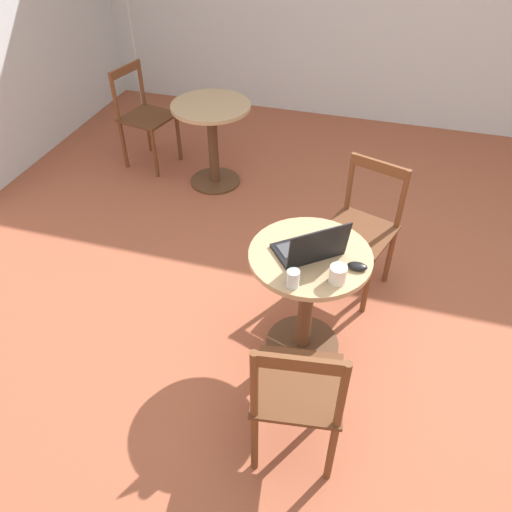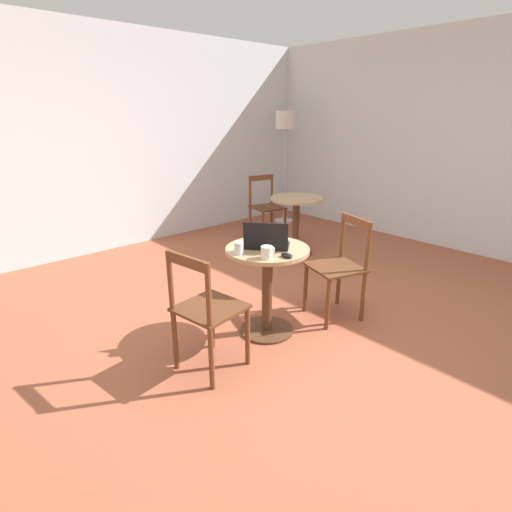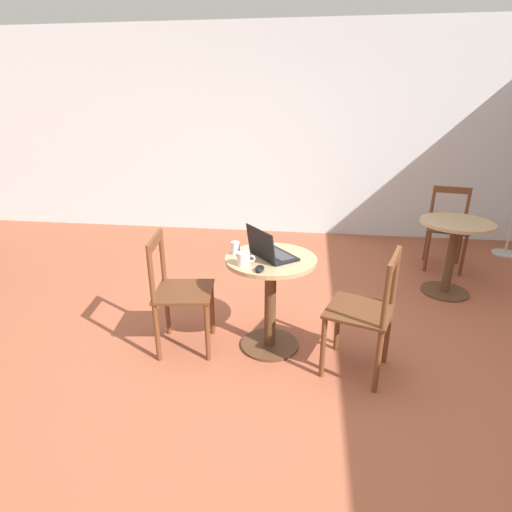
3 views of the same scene
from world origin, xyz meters
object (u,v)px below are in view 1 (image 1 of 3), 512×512
object	(u,v)px
chair_near_right	(361,230)
drinking_glass	(293,279)
mug	(338,274)
mouse	(357,266)
chair_near_left	(297,394)
chair_mid_back	(144,117)
cafe_table_mid	(212,130)
laptop	(311,248)
cafe_table_near	(308,285)

from	to	relation	value
chair_near_right	drinking_glass	distance (m)	1.00
mug	drinking_glass	size ratio (longest dim) A/B	1.34
mouse	drinking_glass	bearing A→B (deg)	126.58
chair_near_right	mug	size ratio (longest dim) A/B	7.17
chair_near_right	chair_near_left	world-z (taller)	same
chair_near_left	drinking_glass	xyz separation A→B (m)	(0.40, 0.13, 0.32)
chair_mid_back	cafe_table_mid	bearing A→B (deg)	-102.85
chair_mid_back	drinking_glass	world-z (taller)	chair_mid_back
cafe_table_mid	laptop	distance (m)	2.00
cafe_table_near	drinking_glass	bearing A→B (deg)	172.19
cafe_table_near	chair_mid_back	distance (m)	2.56
laptop	mug	bearing A→B (deg)	-133.59
chair_near_right	chair_near_left	size ratio (longest dim) A/B	1.00
cafe_table_near	chair_mid_back	xyz separation A→B (m)	(1.77, 1.85, -0.05)
chair_near_left	laptop	xyz separation A→B (m)	(0.66, 0.10, 0.32)
cafe_table_mid	cafe_table_near	bearing A→B (deg)	-144.55
mug	drinking_glass	xyz separation A→B (m)	(-0.09, 0.20, 0.00)
cafe_table_mid	mouse	size ratio (longest dim) A/B	7.25
mug	laptop	bearing A→B (deg)	46.41
cafe_table_mid	mouse	xyz separation A→B (m)	(-1.66, -1.39, 0.24)
drinking_glass	chair_mid_back	bearing A→B (deg)	41.86
cafe_table_near	mouse	xyz separation A→B (m)	(-0.05, -0.25, 0.24)
chair_mid_back	mouse	xyz separation A→B (m)	(-1.82, -2.10, 0.29)
chair_near_left	mouse	world-z (taller)	chair_near_left
chair_mid_back	mug	distance (m)	2.81
chair_near_left	mouse	bearing A→B (deg)	-13.96
mouse	mug	bearing A→B (deg)	145.00
cafe_table_mid	chair_near_right	xyz separation A→B (m)	(-0.96, -1.36, -0.05)
mug	chair_mid_back	bearing A→B (deg)	46.19
cafe_table_near	mug	size ratio (longest dim) A/B	5.89
chair_near_right	cafe_table_near	bearing A→B (deg)	161.45
mouse	laptop	bearing A→B (deg)	80.50
chair_mid_back	drinking_glass	size ratio (longest dim) A/B	9.61
chair_near_left	mug	distance (m)	0.59
chair_near_left	drinking_glass	distance (m)	0.53
chair_near_right	laptop	xyz separation A→B (m)	(-0.66, 0.22, 0.32)
cafe_table_near	chair_near_left	bearing A→B (deg)	-171.89
chair_near_left	mug	xyz separation A→B (m)	(0.50, -0.07, 0.32)
chair_near_right	laptop	size ratio (longest dim) A/B	2.16
chair_near_left	mouse	size ratio (longest dim) A/B	8.83
mouse	drinking_glass	world-z (taller)	drinking_glass
cafe_table_near	drinking_glass	xyz separation A→B (m)	(-0.26, 0.04, 0.27)
mug	drinking_glass	bearing A→B (deg)	114.77
cafe_table_mid	chair_mid_back	size ratio (longest dim) A/B	0.82
chair_near_right	drinking_glass	world-z (taller)	chair_near_right
cafe_table_mid	chair_near_right	distance (m)	1.67
cafe_table_mid	drinking_glass	xyz separation A→B (m)	(-1.87, -1.11, 0.27)
chair_near_right	mouse	distance (m)	0.76
cafe_table_near	laptop	size ratio (longest dim) A/B	1.77
mouse	mug	size ratio (longest dim) A/B	0.81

